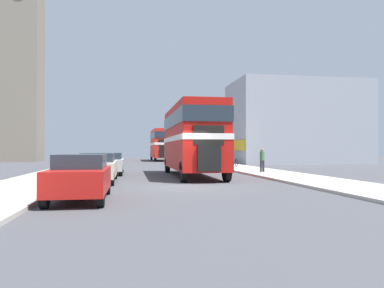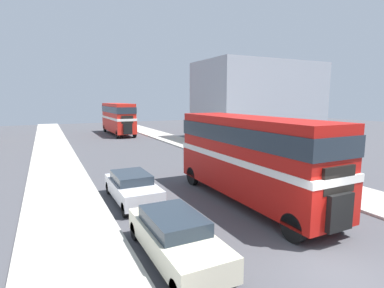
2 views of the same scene
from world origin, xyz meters
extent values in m
plane|color=#47474C|center=(0.00, 0.00, 0.00)|extent=(120.00, 120.00, 0.00)
cube|color=#B2140F|center=(1.34, 6.00, 1.30)|extent=(2.47, 9.70, 1.60)
cube|color=white|center=(1.34, 6.00, 2.24)|extent=(2.49, 9.75, 0.29)
cube|color=#B2140F|center=(1.34, 6.00, 3.26)|extent=(2.42, 9.51, 1.74)
cube|color=#232D38|center=(1.34, 6.00, 3.35)|extent=(2.49, 9.61, 0.79)
cube|color=black|center=(1.34, 1.05, 1.22)|extent=(1.11, 0.20, 1.28)
cube|color=black|center=(1.34, 1.18, 2.30)|extent=(1.48, 0.12, 0.93)
cylinder|color=black|center=(0.25, 1.98, 0.52)|extent=(0.28, 1.05, 1.05)
cylinder|color=black|center=(2.44, 1.98, 0.52)|extent=(0.28, 1.05, 1.05)
cylinder|color=black|center=(0.25, 9.91, 0.52)|extent=(0.28, 1.05, 1.05)
cylinder|color=black|center=(2.44, 9.91, 0.52)|extent=(0.28, 1.05, 1.05)
cube|color=red|center=(2.01, 37.08, 1.35)|extent=(2.49, 10.47, 1.70)
cube|color=white|center=(2.01, 37.08, 2.35)|extent=(2.52, 10.52, 0.31)
cube|color=red|center=(2.01, 37.08, 3.43)|extent=(2.44, 10.26, 1.86)
cube|color=#232D38|center=(2.01, 37.08, 3.53)|extent=(2.52, 10.37, 0.83)
cube|color=black|center=(2.01, 31.75, 1.26)|extent=(1.12, 0.20, 1.36)
cube|color=black|center=(2.01, 31.89, 2.41)|extent=(1.50, 0.12, 0.99)
cylinder|color=black|center=(0.90, 32.68, 0.52)|extent=(0.28, 1.05, 1.05)
cylinder|color=black|center=(3.11, 32.68, 0.52)|extent=(0.28, 1.05, 1.05)
cylinder|color=black|center=(0.90, 41.37, 0.52)|extent=(0.28, 1.05, 1.05)
cylinder|color=black|center=(3.11, 41.37, 0.52)|extent=(0.28, 1.05, 1.05)
cube|color=beige|center=(-3.90, 2.72, 0.65)|extent=(1.74, 4.66, 0.72)
cube|color=#232D38|center=(-3.90, 2.91, 1.22)|extent=(1.53, 2.42, 0.43)
cylinder|color=black|center=(-3.13, 0.84, 0.32)|extent=(0.20, 0.64, 0.64)
cylinder|color=black|center=(-4.67, 4.61, 0.32)|extent=(0.20, 0.64, 0.64)
cylinder|color=black|center=(-3.13, 4.61, 0.32)|extent=(0.20, 0.64, 0.64)
cube|color=silver|center=(-3.69, 8.58, 0.64)|extent=(1.81, 4.41, 0.70)
cube|color=#232D38|center=(-3.69, 8.75, 1.19)|extent=(1.59, 2.29, 0.41)
cylinder|color=black|center=(-4.49, 6.82, 0.32)|extent=(0.20, 0.64, 0.64)
cylinder|color=black|center=(-2.88, 6.82, 0.32)|extent=(0.20, 0.64, 0.64)
cylinder|color=black|center=(-4.49, 10.33, 0.32)|extent=(0.20, 0.64, 0.64)
cylinder|color=black|center=(-2.88, 10.33, 0.32)|extent=(0.20, 0.64, 0.64)
cylinder|color=#282833|center=(6.28, 7.68, 0.50)|extent=(0.14, 0.14, 0.76)
cylinder|color=#282833|center=(6.46, 7.68, 0.50)|extent=(0.14, 0.14, 0.76)
cylinder|color=#336B42|center=(6.37, 7.68, 1.18)|extent=(0.32, 0.32, 0.60)
sphere|color=#9E7051|center=(6.37, 7.68, 1.58)|extent=(0.21, 0.21, 0.21)
torus|color=black|center=(6.54, 14.41, 0.48)|extent=(0.05, 0.71, 0.71)
torus|color=black|center=(6.54, 15.46, 0.48)|extent=(0.05, 0.71, 0.71)
cylinder|color=black|center=(6.54, 14.94, 0.62)|extent=(0.04, 1.06, 0.34)
cylinder|color=black|center=(6.54, 15.31, 0.69)|extent=(0.04, 0.04, 0.43)
cube|color=#999EA8|center=(16.77, 24.75, 4.68)|extent=(14.89, 8.53, 9.36)
cube|color=gold|center=(9.27, 24.75, 2.06)|extent=(0.12, 8.11, 1.12)
camera|label=1|loc=(-2.33, -16.17, 1.62)|focal=35.00mm
camera|label=2|loc=(-7.31, -5.31, 4.96)|focal=28.00mm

